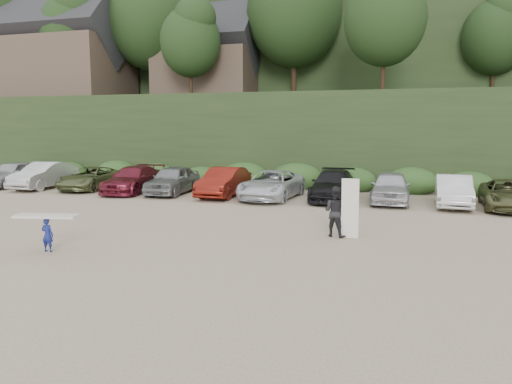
% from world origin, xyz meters
% --- Properties ---
extents(ground, '(120.00, 120.00, 0.00)m').
position_xyz_m(ground, '(0.00, 0.00, 0.00)').
color(ground, tan).
rests_on(ground, ground).
extents(hillside_backdrop, '(90.00, 41.50, 28.00)m').
position_xyz_m(hillside_backdrop, '(-0.26, 35.93, 11.22)').
color(hillside_backdrop, black).
rests_on(hillside_backdrop, ground).
extents(parked_cars, '(33.73, 6.05, 1.64)m').
position_xyz_m(parked_cars, '(-4.29, 10.03, 0.76)').
color(parked_cars, '#A4A4A8').
rests_on(parked_cars, ground).
extents(child_surfer, '(2.03, 0.96, 1.17)m').
position_xyz_m(child_surfer, '(-6.24, -3.06, 0.80)').
color(child_surfer, navy).
rests_on(child_surfer, ground).
extents(adult_surfer, '(1.35, 0.91, 2.11)m').
position_xyz_m(adult_surfer, '(2.06, 1.76, 0.91)').
color(adult_surfer, black).
rests_on(adult_surfer, ground).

